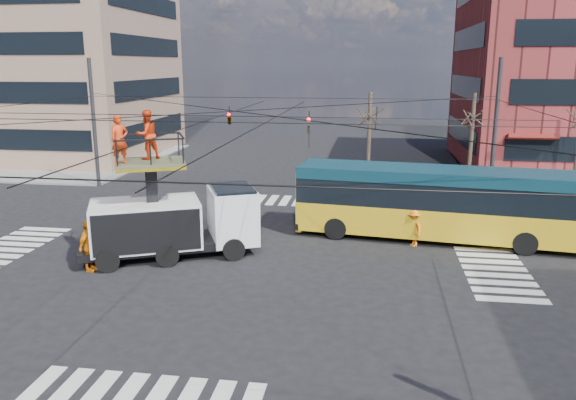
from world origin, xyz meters
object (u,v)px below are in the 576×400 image
Objects in this scene: worker_ground at (89,246)px; flagger at (414,228)px; city_bus at (436,202)px; utility_truck at (173,209)px; traffic_cone at (86,253)px.

worker_ground is 13.25m from flagger.
city_bus is 6.28× the size of worker_ground.
flagger is (12.30, 4.92, -0.18)m from worker_ground.
worker_ground is (-13.27, -6.00, -0.74)m from city_bus.
utility_truck is 3.84m from traffic_cone.
utility_truck is at bearing -46.51° from worker_ground.
city_bus reaches higher than worker_ground.
traffic_cone is 0.34× the size of worker_ground.
worker_ground is (0.69, -1.02, 0.65)m from traffic_cone.
flagger reaches higher than traffic_cone.
flagger is (12.99, 3.89, 0.47)m from traffic_cone.
city_bus reaches higher than traffic_cone.
worker_ground is at bearing -164.59° from utility_truck.
utility_truck is 3.71× the size of worker_ground.
utility_truck is at bearing 18.98° from traffic_cone.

